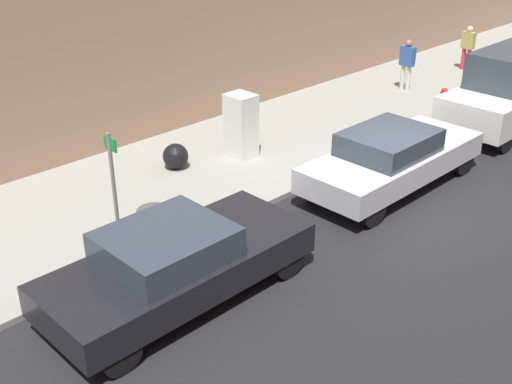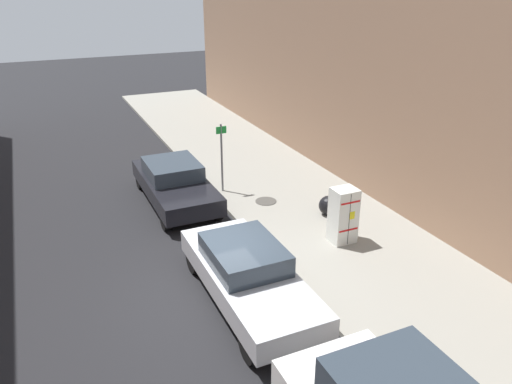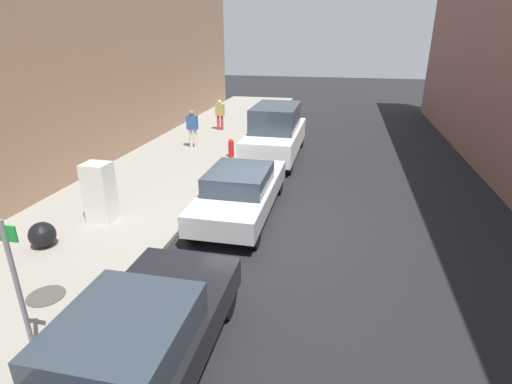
{
  "view_description": "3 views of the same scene",
  "coord_description": "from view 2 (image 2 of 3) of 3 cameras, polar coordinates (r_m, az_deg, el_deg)",
  "views": [
    {
      "loc": [
        6.68,
        -10.83,
        6.42
      ],
      "look_at": [
        -1.19,
        -3.1,
        0.92
      ],
      "focal_mm": 45.0,
      "sensor_mm": 36.0,
      "label": 1
    },
    {
      "loc": [
        3.3,
        9.47,
        7.03
      ],
      "look_at": [
        -2.26,
        -2.78,
        1.16
      ],
      "focal_mm": 35.0,
      "sensor_mm": 36.0,
      "label": 2
    },
    {
      "loc": [
        2.04,
        -9.45,
        4.79
      ],
      "look_at": [
        -0.19,
        0.84,
        0.6
      ],
      "focal_mm": 28.0,
      "sensor_mm": 36.0,
      "label": 3
    }
  ],
  "objects": [
    {
      "name": "parked_sedan_silver",
      "position": [
        11.59,
        -0.95,
        -9.3
      ],
      "size": [
        1.79,
        4.78,
        1.41
      ],
      "color": "silver",
      "rests_on": "ground"
    },
    {
      "name": "building_facade_near",
      "position": [
        14.93,
        24.35,
        7.83
      ],
      "size": [
        2.15,
        39.6,
        7.01
      ],
      "primitive_type": "cube",
      "color": "#937056",
      "rests_on": "ground"
    },
    {
      "name": "ground_plane",
      "position": [
        12.25,
        -4.35,
        -11.54
      ],
      "size": [
        80.0,
        80.0,
        0.0
      ],
      "primitive_type": "plane",
      "color": "black"
    },
    {
      "name": "street_sign_post",
      "position": [
        16.95,
        -3.94,
        4.35
      ],
      "size": [
        0.36,
        0.07,
        2.39
      ],
      "color": "slate",
      "rests_on": "sidewalk_slab"
    },
    {
      "name": "manhole_cover",
      "position": [
        16.57,
        1.14,
        -1.05
      ],
      "size": [
        0.7,
        0.7,
        0.02
      ],
      "primitive_type": "cylinder",
      "color": "#47443F",
      "rests_on": "sidewalk_slab"
    },
    {
      "name": "parked_sedan_dark",
      "position": [
        16.75,
        -9.28,
        1.1
      ],
      "size": [
        1.88,
        4.64,
        1.38
      ],
      "color": "black",
      "rests_on": "ground"
    },
    {
      "name": "discarded_refrigerator",
      "position": [
        14.04,
        9.94,
        -2.64
      ],
      "size": [
        0.67,
        0.6,
        1.59
      ],
      "color": "silver",
      "rests_on": "sidewalk_slab"
    },
    {
      "name": "trash_bag",
      "position": [
        15.73,
        8.28,
        -1.53
      ],
      "size": [
        0.61,
        0.61,
        0.61
      ],
      "primitive_type": "sphere",
      "color": "black",
      "rests_on": "sidewalk_slab"
    },
    {
      "name": "sidewalk_slab",
      "position": [
        13.96,
        12.23,
        -6.98
      ],
      "size": [
        4.8,
        44.0,
        0.12
      ],
      "primitive_type": "cube",
      "color": "gray",
      "rests_on": "ground"
    }
  ]
}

